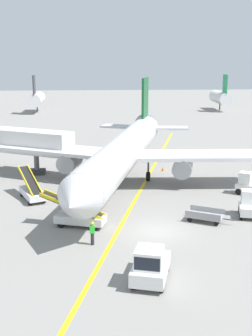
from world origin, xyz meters
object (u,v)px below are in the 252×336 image
(baggage_tug_near_wing, at_px, (248,205))
(baggage_cart_loaded, at_px, (205,216))
(belt_loader_forward_hold, at_px, (32,191))
(ground_crew_marshaller, at_px, (92,232))
(safety_cone_wingtip_left, at_px, (163,169))
(airliner, at_px, (125,151))
(pushback_tug, at_px, (150,265))
(baggage_tug_by_cargo_door, at_px, (248,185))
(jet_bridge, at_px, (12,140))
(belt_loader_aft_hold, at_px, (79,216))

(baggage_tug_near_wing, bearing_deg, baggage_cart_loaded, -165.76)
(belt_loader_forward_hold, height_order, ground_crew_marshaller, belt_loader_forward_hold)
(baggage_tug_near_wing, distance_m, baggage_cart_loaded, 3.87)
(baggage_cart_loaded, xyz_separation_m, safety_cone_wingtip_left, (-0.88, 16.05, -0.25))
(airliner, xyz_separation_m, pushback_tug, (0.04, -20.49, -2.42))
(pushback_tug, bearing_deg, baggage_tug_by_cargo_door, 54.84)
(jet_bridge, distance_m, belt_loader_aft_hold, 19.40)
(airliner, xyz_separation_m, safety_cone_wingtip_left, (4.67, 4.81, -3.20))
(baggage_cart_loaded, relative_size, ground_crew_marshaller, 2.17)
(airliner, relative_size, safety_cone_wingtip_left, 79.15)
(pushback_tug, distance_m, safety_cone_wingtip_left, 25.72)
(baggage_tug_by_cargo_door, relative_size, belt_loader_forward_hold, 0.53)
(ground_crew_marshaller, bearing_deg, jet_bridge, 113.08)
(airliner, height_order, belt_loader_forward_hold, airliner)
(belt_loader_aft_hold, xyz_separation_m, safety_cone_wingtip_left, (8.98, 16.36, -0.56))
(baggage_tug_near_wing, distance_m, baggage_tug_by_cargo_door, 6.10)
(pushback_tug, distance_m, belt_loader_aft_hold, 9.94)
(airliner, bearing_deg, ground_crew_marshaller, -102.22)
(belt_loader_forward_hold, bearing_deg, baggage_cart_loaded, -24.77)
(baggage_tug_by_cargo_door, bearing_deg, ground_crew_marshaller, -143.97)
(baggage_tug_near_wing, relative_size, safety_cone_wingtip_left, 6.02)
(pushback_tug, height_order, belt_loader_aft_hold, belt_loader_aft_hold)
(airliner, xyz_separation_m, belt_loader_forward_hold, (-8.79, -4.63, -2.64))
(baggage_tug_by_cargo_door, distance_m, safety_cone_wingtip_left, 11.47)
(jet_bridge, relative_size, baggage_tug_by_cargo_door, 4.60)
(pushback_tug, bearing_deg, safety_cone_wingtip_left, 79.64)
(airliner, height_order, baggage_cart_loaded, airliner)
(baggage_cart_loaded, bearing_deg, airliner, 116.26)
(airliner, distance_m, ground_crew_marshaller, 15.68)
(baggage_tug_near_wing, xyz_separation_m, belt_loader_aft_hold, (-13.59, -1.26, -0.15))
(pushback_tug, relative_size, baggage_tug_by_cargo_door, 1.46)
(baggage_tug_by_cargo_door, height_order, belt_loader_aft_hold, belt_loader_aft_hold)
(baggage_cart_loaded, height_order, ground_crew_marshaller, ground_crew_marshaller)
(airliner, height_order, baggage_tug_by_cargo_door, airliner)
(airliner, height_order, jet_bridge, airliner)
(jet_bridge, xyz_separation_m, baggage_tug_by_cargo_door, (23.53, -10.47, -2.62))
(pushback_tug, bearing_deg, jet_bridge, 114.95)
(airliner, distance_m, safety_cone_wingtip_left, 7.42)
(jet_bridge, bearing_deg, baggage_tug_near_wing, -37.03)
(baggage_tug_by_cargo_door, distance_m, belt_loader_forward_hold, 20.07)
(baggage_tug_by_cargo_door, relative_size, safety_cone_wingtip_left, 6.19)
(airliner, bearing_deg, baggage_tug_by_cargo_door, -21.91)
(belt_loader_forward_hold, relative_size, ground_crew_marshaller, 3.00)
(jet_bridge, bearing_deg, baggage_cart_loaded, -43.98)
(pushback_tug, distance_m, belt_loader_forward_hold, 18.15)
(airliner, xyz_separation_m, ground_crew_marshaller, (-3.28, -15.12, -2.51))
(pushback_tug, relative_size, ground_crew_marshaller, 2.34)
(airliner, bearing_deg, jet_bridge, 154.15)
(safety_cone_wingtip_left, bearing_deg, baggage_cart_loaded, -86.85)
(belt_loader_forward_hold, xyz_separation_m, belt_loader_aft_hold, (4.47, -6.93, 0.00))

